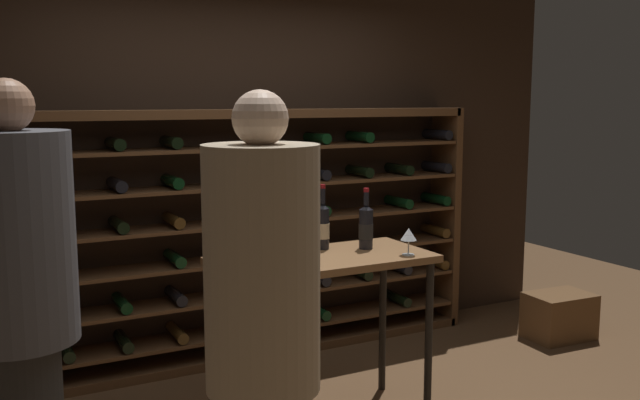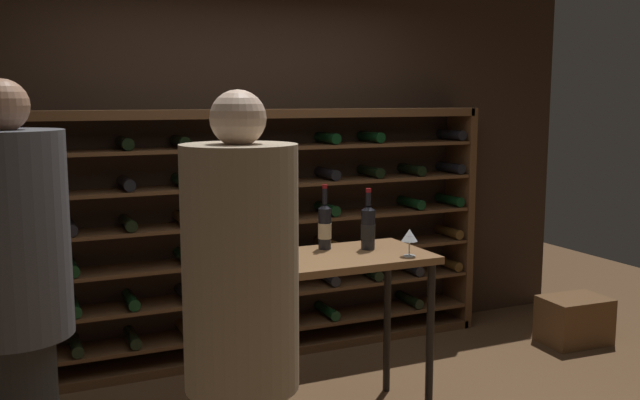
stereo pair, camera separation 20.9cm
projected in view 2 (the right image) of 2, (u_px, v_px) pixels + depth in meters
back_wall at (238, 166)px, 4.98m from camera, size 5.60×0.10×2.67m
wine_rack at (257, 237)px, 4.88m from camera, size 3.46×0.32×1.74m
tasting_table at (323, 278)px, 3.82m from camera, size 1.19×0.58×0.96m
person_guest_blue_shirt at (13, 283)px, 2.96m from camera, size 0.48×0.48×1.89m
person_host_in_suit at (242, 325)px, 2.46m from camera, size 0.40×0.40×1.84m
wine_crate at (574, 320)px, 5.21m from camera, size 0.50×0.37×0.35m
wine_bottle_green_slim at (261, 240)px, 3.53m from camera, size 0.07×0.07×0.39m
wine_bottle_gold_foil at (325, 226)px, 3.97m from camera, size 0.08×0.08×0.37m
wine_bottle_amber_reserve at (368, 227)px, 3.96m from camera, size 0.08×0.08×0.35m
wine_glass_stemmed_left at (409, 236)px, 3.79m from camera, size 0.09×0.09×0.15m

